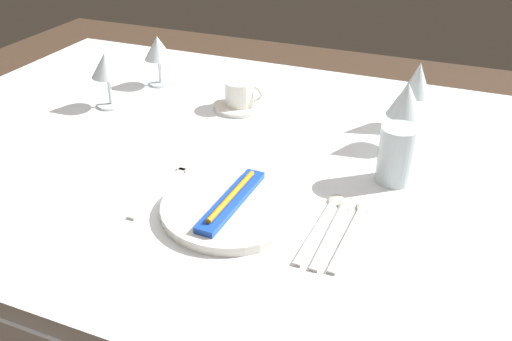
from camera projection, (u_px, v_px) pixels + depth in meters
dining_table at (274, 189)px, 1.18m from camera, size 1.80×1.11×0.74m
dinner_plate at (231, 207)px, 0.96m from camera, size 0.25×0.25×0.02m
toothbrush_package at (231, 200)px, 0.96m from camera, size 0.04×0.21×0.02m
fork_outer at (166, 185)px, 1.04m from camera, size 0.02×0.22×0.00m
spoon_soup at (325, 218)px, 0.95m from camera, size 0.03×0.22×0.01m
spoon_dessert at (337, 222)px, 0.94m from camera, size 0.03×0.22×0.01m
spoon_tea at (355, 225)px, 0.93m from camera, size 0.03×0.22×0.01m
saucer_left at (240, 106)px, 1.36m from camera, size 0.14×0.14×0.01m
coffee_cup_left at (241, 93)px, 1.34m from camera, size 0.10×0.08×0.06m
wine_glass_centre at (418, 83)px, 1.22m from camera, size 0.07×0.07×0.15m
wine_glass_left at (406, 102)px, 1.13m from camera, size 0.08×0.08×0.15m
wine_glass_right at (106, 68)px, 1.32m from camera, size 0.08×0.08×0.14m
wine_glass_far at (158, 50)px, 1.45m from camera, size 0.08×0.08×0.14m
drink_tumbler at (397, 154)px, 1.03m from camera, size 0.07×0.07×0.12m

